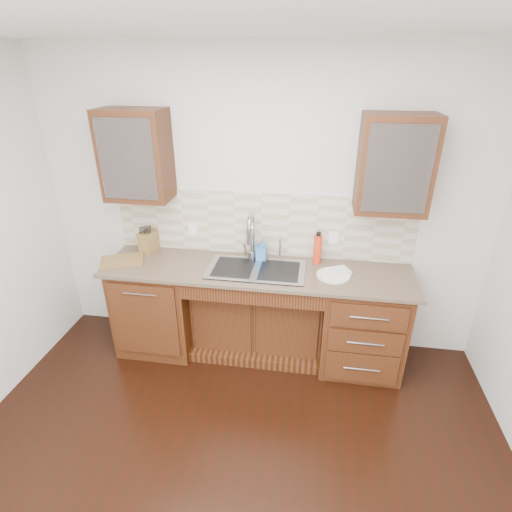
% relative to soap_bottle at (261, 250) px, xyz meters
% --- Properties ---
extents(ground, '(4.00, 3.50, 0.10)m').
position_rel_soap_bottle_xyz_m(ground, '(-0.02, -1.61, -1.06)').
color(ground, black).
extents(wall_back, '(4.00, 0.10, 2.70)m').
position_rel_soap_bottle_xyz_m(wall_back, '(-0.02, 0.19, 0.34)').
color(wall_back, silver).
rests_on(wall_back, ground).
extents(base_cabinet_left, '(0.70, 0.62, 0.88)m').
position_rel_soap_bottle_xyz_m(base_cabinet_left, '(-0.97, -0.17, -0.57)').
color(base_cabinet_left, '#593014').
rests_on(base_cabinet_left, ground).
extents(base_cabinet_center, '(1.20, 0.44, 0.70)m').
position_rel_soap_bottle_xyz_m(base_cabinet_center, '(-0.02, -0.08, -0.66)').
color(base_cabinet_center, '#593014').
rests_on(base_cabinet_center, ground).
extents(base_cabinet_right, '(0.70, 0.62, 0.88)m').
position_rel_soap_bottle_xyz_m(base_cabinet_right, '(0.93, -0.17, -0.57)').
color(base_cabinet_right, '#593014').
rests_on(base_cabinet_right, ground).
extents(countertop, '(2.70, 0.65, 0.03)m').
position_rel_soap_bottle_xyz_m(countertop, '(-0.02, -0.19, -0.11)').
color(countertop, '#84705B').
rests_on(countertop, base_cabinet_left).
extents(backsplash, '(2.70, 0.02, 0.59)m').
position_rel_soap_bottle_xyz_m(backsplash, '(-0.02, 0.13, 0.20)').
color(backsplash, beige).
rests_on(backsplash, wall_back).
extents(sink, '(0.84, 0.46, 0.19)m').
position_rel_soap_bottle_xyz_m(sink, '(-0.02, -0.20, -0.18)').
color(sink, '#9E9EA5').
rests_on(sink, countertop).
extents(faucet, '(0.04, 0.04, 0.40)m').
position_rel_soap_bottle_xyz_m(faucet, '(-0.09, 0.03, 0.10)').
color(faucet, '#999993').
rests_on(faucet, countertop).
extents(filter_tap, '(0.02, 0.02, 0.24)m').
position_rel_soap_bottle_xyz_m(filter_tap, '(0.16, 0.04, 0.02)').
color(filter_tap, '#999993').
rests_on(filter_tap, countertop).
extents(upper_cabinet_left, '(0.55, 0.34, 0.75)m').
position_rel_soap_bottle_xyz_m(upper_cabinet_left, '(-1.07, -0.03, 0.82)').
color(upper_cabinet_left, '#593014').
rests_on(upper_cabinet_left, wall_back).
extents(upper_cabinet_right, '(0.55, 0.34, 0.75)m').
position_rel_soap_bottle_xyz_m(upper_cabinet_right, '(1.03, -0.03, 0.82)').
color(upper_cabinet_right, '#593014').
rests_on(upper_cabinet_right, wall_back).
extents(outlet_left, '(0.08, 0.01, 0.12)m').
position_rel_soap_bottle_xyz_m(outlet_left, '(-0.67, 0.12, 0.11)').
color(outlet_left, white).
rests_on(outlet_left, backsplash).
extents(outlet_right, '(0.08, 0.01, 0.12)m').
position_rel_soap_bottle_xyz_m(outlet_right, '(0.63, 0.12, 0.11)').
color(outlet_right, white).
rests_on(outlet_right, backsplash).
extents(soap_bottle, '(0.09, 0.09, 0.20)m').
position_rel_soap_bottle_xyz_m(soap_bottle, '(0.00, 0.00, 0.00)').
color(soap_bottle, '#3874C2').
rests_on(soap_bottle, countertop).
extents(water_bottle, '(0.08, 0.08, 0.26)m').
position_rel_soap_bottle_xyz_m(water_bottle, '(0.50, 0.03, 0.03)').
color(water_bottle, red).
rests_on(water_bottle, countertop).
extents(plate, '(0.34, 0.34, 0.02)m').
position_rel_soap_bottle_xyz_m(plate, '(0.64, -0.21, -0.09)').
color(plate, silver).
rests_on(plate, countertop).
extents(dish_towel, '(0.24, 0.22, 0.03)m').
position_rel_soap_bottle_xyz_m(dish_towel, '(0.68, -0.18, -0.07)').
color(dish_towel, silver).
rests_on(dish_towel, plate).
extents(knife_block, '(0.15, 0.20, 0.20)m').
position_rel_soap_bottle_xyz_m(knife_block, '(-1.08, 0.02, 0.00)').
color(knife_block, brown).
rests_on(knife_block, countertop).
extents(cutting_board, '(0.44, 0.38, 0.02)m').
position_rel_soap_bottle_xyz_m(cutting_board, '(-1.24, -0.23, -0.09)').
color(cutting_board, olive).
rests_on(cutting_board, countertop).
extents(cup_left_a, '(0.13, 0.13, 0.09)m').
position_rel_soap_bottle_xyz_m(cup_left_a, '(-1.15, -0.03, 0.76)').
color(cup_left_a, white).
rests_on(cup_left_a, upper_cabinet_left).
extents(cup_left_b, '(0.12, 0.12, 0.09)m').
position_rel_soap_bottle_xyz_m(cup_left_b, '(-0.92, -0.03, 0.76)').
color(cup_left_b, silver).
rests_on(cup_left_b, upper_cabinet_left).
extents(cup_right_a, '(0.14, 0.14, 0.10)m').
position_rel_soap_bottle_xyz_m(cup_right_a, '(0.99, -0.03, 0.77)').
color(cup_right_a, white).
rests_on(cup_right_a, upper_cabinet_right).
extents(cup_right_b, '(0.14, 0.14, 0.10)m').
position_rel_soap_bottle_xyz_m(cup_right_b, '(1.12, -0.03, 0.77)').
color(cup_right_b, white).
rests_on(cup_right_b, upper_cabinet_right).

